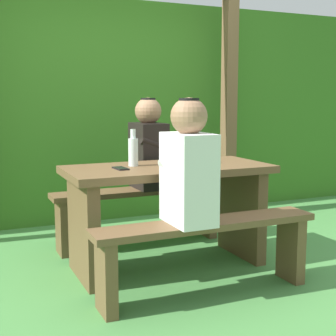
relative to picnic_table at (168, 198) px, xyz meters
name	(u,v)px	position (x,y,z in m)	size (l,w,h in m)	color
ground_plane	(168,266)	(0.00, 0.00, -0.49)	(12.00, 12.00, 0.00)	#468641
hedge_backdrop	(97,111)	(0.00, 1.75, 0.56)	(6.40, 0.61, 2.09)	#386F20
pergola_post_right	(229,108)	(1.17, 1.14, 0.58)	(0.12, 0.12, 2.14)	brown
picnic_table	(168,198)	(0.00, 0.00, 0.00)	(1.40, 0.64, 0.71)	brown
bench_near	(207,242)	(0.00, -0.56, -0.16)	(1.40, 0.24, 0.46)	brown
bench_far	(139,205)	(0.00, 0.56, -0.16)	(1.40, 0.24, 0.46)	brown
person_white_shirt	(188,166)	(-0.12, -0.56, 0.30)	(0.25, 0.35, 0.72)	white
person_black_coat	(149,147)	(0.08, 0.56, 0.30)	(0.25, 0.35, 0.72)	black
drinking_glass	(205,157)	(0.30, 0.02, 0.27)	(0.07, 0.07, 0.09)	silver
bottle_left	(133,151)	(-0.22, 0.09, 0.33)	(0.07, 0.07, 0.25)	silver
cell_phone	(121,168)	(-0.35, -0.02, 0.23)	(0.07, 0.14, 0.01)	black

